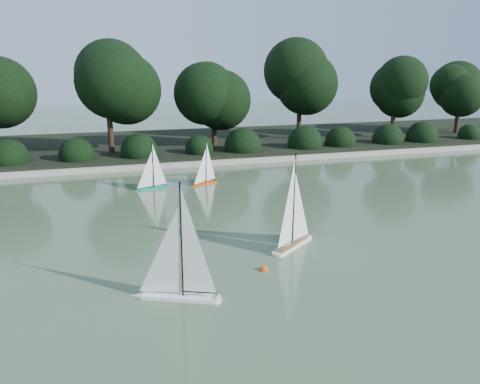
{
  "coord_description": "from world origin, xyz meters",
  "views": [
    {
      "loc": [
        -3.61,
        -6.65,
        3.28
      ],
      "look_at": [
        -0.68,
        2.65,
        0.7
      ],
      "focal_mm": 35.0,
      "sensor_mm": 36.0,
      "label": 1
    }
  ],
  "objects_px": {
    "sailboat_white_b": "(296,230)",
    "sailboat_teal": "(150,181)",
    "race_buoy": "(264,270)",
    "sailboat_white_a": "(172,280)",
    "sailboat_orange": "(203,177)"
  },
  "relations": [
    {
      "from": "sailboat_white_b",
      "to": "sailboat_teal",
      "type": "distance_m",
      "value": 5.61
    },
    {
      "from": "sailboat_white_a",
      "to": "sailboat_orange",
      "type": "distance_m",
      "value": 7.02
    },
    {
      "from": "sailboat_white_b",
      "to": "race_buoy",
      "type": "distance_m",
      "value": 1.37
    },
    {
      "from": "sailboat_white_b",
      "to": "sailboat_teal",
      "type": "bearing_deg",
      "value": 112.26
    },
    {
      "from": "race_buoy",
      "to": "sailboat_white_a",
      "type": "bearing_deg",
      "value": -161.99
    },
    {
      "from": "sailboat_white_b",
      "to": "sailboat_teal",
      "type": "relative_size",
      "value": 1.37
    },
    {
      "from": "sailboat_white_b",
      "to": "sailboat_teal",
      "type": "xyz_separation_m",
      "value": [
        -2.13,
        5.2,
        -0.08
      ]
    },
    {
      "from": "sailboat_white_b",
      "to": "sailboat_orange",
      "type": "relative_size",
      "value": 1.42
    },
    {
      "from": "sailboat_white_a",
      "to": "sailboat_teal",
      "type": "height_order",
      "value": "sailboat_white_a"
    },
    {
      "from": "sailboat_teal",
      "to": "sailboat_white_b",
      "type": "bearing_deg",
      "value": -67.74
    },
    {
      "from": "race_buoy",
      "to": "sailboat_teal",
      "type": "bearing_deg",
      "value": 100.62
    },
    {
      "from": "sailboat_orange",
      "to": "sailboat_teal",
      "type": "height_order",
      "value": "sailboat_teal"
    },
    {
      "from": "sailboat_orange",
      "to": "race_buoy",
      "type": "relative_size",
      "value": 8.38
    },
    {
      "from": "sailboat_white_a",
      "to": "sailboat_white_b",
      "type": "xyz_separation_m",
      "value": [
        2.61,
        1.43,
        0.0
      ]
    },
    {
      "from": "sailboat_white_b",
      "to": "sailboat_teal",
      "type": "height_order",
      "value": "sailboat_white_b"
    }
  ]
}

